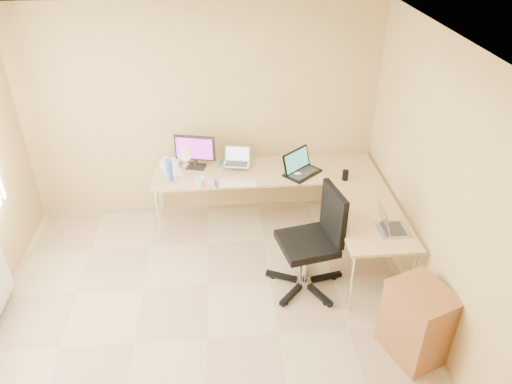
{
  "coord_description": "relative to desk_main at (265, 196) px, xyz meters",
  "views": [
    {
      "loc": [
        0.2,
        -3.17,
        3.57
      ],
      "look_at": [
        0.55,
        1.1,
        0.9
      ],
      "focal_mm": 34.25,
      "sensor_mm": 36.0,
      "label": 1
    }
  ],
  "objects": [
    {
      "name": "wall_right",
      "position": [
        1.38,
        -1.85,
        0.93
      ],
      "size": [
        0.0,
        4.5,
        4.5
      ],
      "primitive_type": "plane",
      "rotation": [
        1.57,
        0.0,
        -1.57
      ],
      "color": "tan",
      "rests_on": "ground"
    },
    {
      "name": "book_stack",
      "position": [
        -0.42,
        0.2,
        0.39
      ],
      "size": [
        0.28,
        0.32,
        0.05
      ],
      "primitive_type": "cube",
      "rotation": [
        0.0,
        0.0,
        -0.37
      ],
      "color": "#2C8270",
      "rests_on": "desk_main"
    },
    {
      "name": "mouse",
      "position": [
        0.36,
        -0.14,
        0.38
      ],
      "size": [
        0.11,
        0.09,
        0.03
      ],
      "primitive_type": "ellipsoid",
      "rotation": [
        0.0,
        0.0,
        -0.39
      ],
      "color": "white",
      "rests_on": "desk_main"
    },
    {
      "name": "laptop_center",
      "position": [
        -0.34,
        0.08,
        0.51
      ],
      "size": [
        0.35,
        0.3,
        0.2
      ],
      "primitive_type": "cube",
      "rotation": [
        0.0,
        0.0,
        -0.21
      ],
      "color": "silver",
      "rests_on": "desk_main"
    },
    {
      "name": "keyboard",
      "position": [
        -0.36,
        -0.3,
        0.38
      ],
      "size": [
        0.48,
        0.17,
        0.02
      ],
      "primitive_type": "cube",
      "rotation": [
        0.0,
        0.0,
        -0.09
      ],
      "color": "silver",
      "rests_on": "desk_main"
    },
    {
      "name": "floor",
      "position": [
        -0.72,
        -1.85,
        -0.36
      ],
      "size": [
        4.5,
        4.5,
        0.0
      ],
      "primitive_type": "plane",
      "color": "tan",
      "rests_on": "ground"
    },
    {
      "name": "desk_main",
      "position": [
        0.0,
        0.0,
        0.0
      ],
      "size": [
        2.65,
        0.7,
        0.73
      ],
      "primitive_type": "cube",
      "color": "tan",
      "rests_on": "ground"
    },
    {
      "name": "wall_back",
      "position": [
        -0.72,
        0.4,
        0.93
      ],
      "size": [
        4.5,
        0.0,
        4.5
      ],
      "primitive_type": "plane",
      "rotation": [
        1.57,
        0.0,
        0.0
      ],
      "color": "tan",
      "rests_on": "ground"
    },
    {
      "name": "papers",
      "position": [
        -1.09,
        0.05,
        0.37
      ],
      "size": [
        0.28,
        0.34,
        0.01
      ],
      "primitive_type": "cube",
      "rotation": [
        0.0,
        0.0,
        0.26
      ],
      "color": "silver",
      "rests_on": "desk_main"
    },
    {
      "name": "mug",
      "position": [
        -0.77,
        -0.3,
        0.42
      ],
      "size": [
        0.12,
        0.12,
        0.11
      ],
      "primitive_type": "imported",
      "rotation": [
        0.0,
        0.0,
        0.09
      ],
      "color": "white",
      "rests_on": "desk_main"
    },
    {
      "name": "laptop_black",
      "position": [
        0.43,
        -0.12,
        0.5
      ],
      "size": [
        0.53,
        0.52,
        0.27
      ],
      "primitive_type": "cube",
      "rotation": [
        0.0,
        0.0,
        0.72
      ],
      "color": "black",
      "rests_on": "desk_main"
    },
    {
      "name": "desk_return",
      "position": [
        0.98,
        -1.0,
        0.0
      ],
      "size": [
        0.7,
        1.3,
        0.73
      ],
      "primitive_type": "cube",
      "color": "tan",
      "rests_on": "ground"
    },
    {
      "name": "cabinet",
      "position": [
        1.13,
        -2.14,
        -0.01
      ],
      "size": [
        0.58,
        0.64,
        0.73
      ],
      "primitive_type": "cube",
      "rotation": [
        0.0,
        0.0,
        0.37
      ],
      "color": "brown",
      "rests_on": "ground"
    },
    {
      "name": "laptop_return",
      "position": [
        1.13,
        -1.29,
        0.48
      ],
      "size": [
        0.35,
        0.28,
        0.23
      ],
      "primitive_type": "cube",
      "rotation": [
        0.0,
        0.0,
        1.58
      ],
      "color": "#B0ACC4",
      "rests_on": "desk_return"
    },
    {
      "name": "office_chair",
      "position": [
        0.3,
        -1.21,
        0.14
      ],
      "size": [
        0.81,
        0.81,
        1.14
      ],
      "primitive_type": "cube",
      "rotation": [
        0.0,
        0.0,
        0.21
      ],
      "color": "black",
      "rests_on": "ground"
    },
    {
      "name": "black_cup",
      "position": [
        0.89,
        -0.3,
        0.43
      ],
      "size": [
        0.08,
        0.08,
        0.12
      ],
      "primitive_type": "cylinder",
      "rotation": [
        0.0,
        0.0,
        -0.2
      ],
      "color": "black",
      "rests_on": "desk_main"
    },
    {
      "name": "desk_fan",
      "position": [
        -0.95,
        0.2,
        0.49
      ],
      "size": [
        0.26,
        0.26,
        0.25
      ],
      "primitive_type": "cylinder",
      "rotation": [
        0.0,
        0.0,
        -0.41
      ],
      "color": "white",
      "rests_on": "desk_main"
    },
    {
      "name": "cd_stack",
      "position": [
        -0.61,
        -0.3,
        0.38
      ],
      "size": [
        0.16,
        0.16,
        0.03
      ],
      "primitive_type": "cylinder",
      "rotation": [
        0.0,
        0.0,
        0.31
      ],
      "color": "silver",
      "rests_on": "desk_main"
    },
    {
      "name": "monitor",
      "position": [
        -0.82,
        0.14,
        0.57
      ],
      "size": [
        0.5,
        0.26,
        0.41
      ],
      "primitive_type": "cube",
      "rotation": [
        0.0,
        0.0,
        -0.24
      ],
      "color": "black",
      "rests_on": "desk_main"
    },
    {
      "name": "white_box",
      "position": [
        -1.13,
        0.2,
        0.41
      ],
      "size": [
        0.26,
        0.21,
        0.08
      ],
      "primitive_type": "cube",
      "rotation": [
        0.0,
        0.0,
        -0.24
      ],
      "color": "silver",
      "rests_on": "desk_main"
    },
    {
      "name": "water_bottle",
      "position": [
        -1.11,
        -0.14,
        0.5
      ],
      "size": [
        0.09,
        0.09,
        0.26
      ],
      "primitive_type": "cylinder",
      "rotation": [
        0.0,
        0.0,
        0.31
      ],
      "color": "blue",
      "rests_on": "desk_main"
    },
    {
      "name": "ceiling",
      "position": [
        -0.72,
        -1.85,
        2.24
      ],
      "size": [
        4.5,
        4.5,
        0.0
      ],
      "primitive_type": "plane",
      "rotation": [
        3.14,
        0.0,
        0.0
      ],
      "color": "white",
      "rests_on": "ground"
    }
  ]
}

